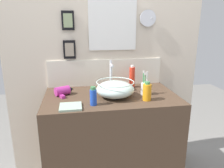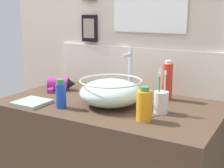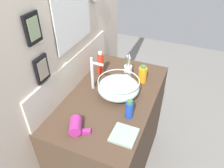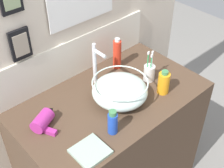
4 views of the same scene
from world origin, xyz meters
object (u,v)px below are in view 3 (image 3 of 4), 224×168
spray_bottle (129,109)px  shampoo_bottle (100,64)px  faucet (93,72)px  soap_dispenser (143,74)px  glass_bowl_sink (118,87)px  toothbrush_cup (128,71)px  hair_drier (76,124)px  hand_towel (124,135)px

spray_bottle → shampoo_bottle: bearing=44.9°
faucet → soap_dispenser: 0.41m
glass_bowl_sink → toothbrush_cup: 0.26m
faucet → toothbrush_cup: faucet is taller
toothbrush_cup → spray_bottle: size_ratio=1.45×
glass_bowl_sink → shampoo_bottle: 0.32m
spray_bottle → shampoo_bottle: 0.57m
hair_drier → soap_dispenser: size_ratio=1.18×
faucet → hand_towel: size_ratio=1.71×
soap_dispenser → toothbrush_cup: bearing=79.2°
hand_towel → shampoo_bottle: bearing=36.8°
toothbrush_cup → shampoo_bottle: shampoo_bottle is taller
hair_drier → shampoo_bottle: size_ratio=0.84×
shampoo_bottle → hand_towel: 0.72m
shampoo_bottle → faucet: bearing=-169.3°
soap_dispenser → hand_towel: bearing=-174.1°
toothbrush_cup → spray_bottle: toothbrush_cup is taller
hair_drier → soap_dispenser: 0.70m
toothbrush_cup → spray_bottle: (-0.46, -0.17, 0.01)m
spray_bottle → hand_towel: size_ratio=0.90×
soap_dispenser → hand_towel: (-0.60, -0.06, -0.06)m
shampoo_bottle → hand_towel: shampoo_bottle is taller
glass_bowl_sink → spray_bottle: (-0.19, -0.15, -0.00)m
soap_dispenser → glass_bowl_sink: bearing=153.3°
hand_towel → soap_dispenser: bearing=5.9°
hair_drier → soap_dispenser: bearing=-20.2°
toothbrush_cup → faucet: bearing=143.9°
glass_bowl_sink → spray_bottle: spray_bottle is taller
hand_towel → faucet: bearing=46.8°
soap_dispenser → shampoo_bottle: size_ratio=0.71×
glass_bowl_sink → hand_towel: (-0.36, -0.18, -0.06)m
hair_drier → toothbrush_cup: toothbrush_cup is taller
faucet → spray_bottle: faucet is taller
glass_bowl_sink → hand_towel: 0.41m
hair_drier → hand_towel: hair_drier is taller
glass_bowl_sink → shampoo_bottle: bearing=49.9°
hair_drier → spray_bottle: bearing=-50.6°
spray_bottle → soap_dispenser: bearing=4.6°
glass_bowl_sink → toothbrush_cup: (0.26, 0.02, -0.01)m
glass_bowl_sink → hair_drier: 0.44m
hair_drier → toothbrush_cup: size_ratio=0.86×
faucet → hand_towel: faucet is taller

